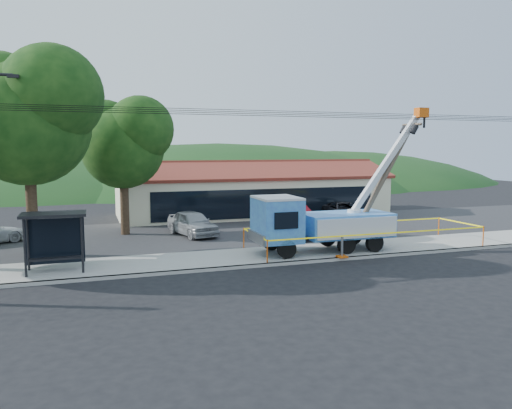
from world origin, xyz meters
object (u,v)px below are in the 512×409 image
at_px(car_red, 293,227).
at_px(leaning_pole, 386,173).
at_px(utility_truck, 319,222).
at_px(bus_shelter, 54,228).
at_px(car_dark, 344,221).
at_px(car_silver, 193,237).

bearing_deg(car_red, leaning_pole, -87.09).
height_order(utility_truck, leaning_pole, utility_truck).
distance_m(bus_shelter, car_red, 18.00).
relative_size(leaning_pole, bus_shelter, 2.78).
distance_m(leaning_pole, car_dark, 11.38).
relative_size(car_red, car_dark, 0.98).
xyz_separation_m(leaning_pole, car_silver, (-9.50, 7.24, -4.29)).
height_order(car_red, car_dark, car_red).
relative_size(leaning_pole, car_red, 1.54).
bearing_deg(leaning_pole, car_dark, 73.64).
relative_size(car_silver, car_dark, 0.93).
xyz_separation_m(utility_truck, car_dark, (7.11, 10.21, -1.74)).
distance_m(utility_truck, leaning_pole, 4.86).
xyz_separation_m(bus_shelter, car_dark, (20.24, 10.24, -2.09)).
xyz_separation_m(car_silver, car_red, (7.69, 1.63, 0.00)).
xyz_separation_m(leaning_pole, car_dark, (2.97, 10.12, -4.29)).
height_order(bus_shelter, car_red, bus_shelter).
height_order(car_silver, car_red, car_red).
xyz_separation_m(car_red, car_dark, (4.79, 1.24, 0.00)).
xyz_separation_m(utility_truck, car_silver, (-5.36, 7.34, -1.74)).
distance_m(utility_truck, car_red, 9.42).
height_order(utility_truck, car_red, utility_truck).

